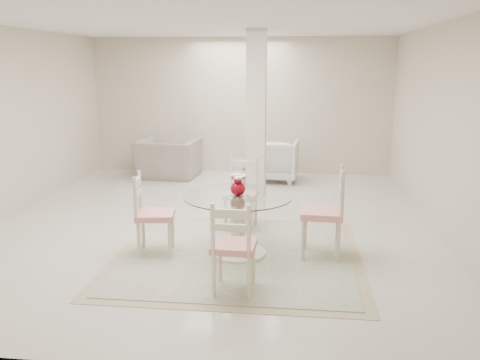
# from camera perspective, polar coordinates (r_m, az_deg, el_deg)

# --- Properties ---
(ground) EXTENTS (7.00, 7.00, 0.00)m
(ground) POSITION_cam_1_polar(r_m,az_deg,el_deg) (7.14, -3.14, -4.81)
(ground) COLOR silver
(ground) RESTS_ON ground
(room_shell) EXTENTS (6.02, 7.02, 2.71)m
(room_shell) POSITION_cam_1_polar(r_m,az_deg,el_deg) (6.81, -3.33, 10.24)
(room_shell) COLOR beige
(room_shell) RESTS_ON ground
(column) EXTENTS (0.30, 0.30, 2.70)m
(column) POSITION_cam_1_polar(r_m,az_deg,el_deg) (8.07, 1.84, 7.05)
(column) COLOR beige
(column) RESTS_ON ground
(area_rug) EXTENTS (2.81, 2.81, 0.02)m
(area_rug) POSITION_cam_1_polar(r_m,az_deg,el_deg) (5.95, -0.22, -8.36)
(area_rug) COLOR tan
(area_rug) RESTS_ON ground
(dining_table) EXTENTS (1.23, 1.23, 0.71)m
(dining_table) POSITION_cam_1_polar(r_m,az_deg,el_deg) (5.83, -0.23, -5.11)
(dining_table) COLOR beige
(dining_table) RESTS_ON ground
(red_vase) EXTENTS (0.20, 0.19, 0.26)m
(red_vase) POSITION_cam_1_polar(r_m,az_deg,el_deg) (5.70, -0.22, -0.54)
(red_vase) COLOR #9D0416
(red_vase) RESTS_ON dining_table
(dining_chair_east) EXTENTS (0.49, 0.49, 1.16)m
(dining_chair_east) POSITION_cam_1_polar(r_m,az_deg,el_deg) (5.80, 9.94, -2.87)
(dining_chair_east) COLOR beige
(dining_chair_east) RESTS_ON ground
(dining_chair_north) EXTENTS (0.45, 0.45, 1.05)m
(dining_chair_north) POSITION_cam_1_polar(r_m,az_deg,el_deg) (6.76, 0.22, -0.94)
(dining_chair_north) COLOR beige
(dining_chair_north) RESTS_ON ground
(dining_chair_west) EXTENTS (0.48, 0.48, 1.06)m
(dining_chair_west) POSITION_cam_1_polar(r_m,az_deg,el_deg) (5.90, -10.17, -3.15)
(dining_chair_west) COLOR beige
(dining_chair_west) RESTS_ON ground
(dining_chair_south) EXTENTS (0.42, 0.42, 1.02)m
(dining_chair_south) POSITION_cam_1_polar(r_m,az_deg,el_deg) (4.82, -0.82, -6.83)
(dining_chair_south) COLOR beige
(dining_chair_south) RESTS_ON ground
(recliner_taupe) EXTENTS (1.22, 1.09, 0.75)m
(recliner_taupe) POSITION_cam_1_polar(r_m,az_deg,el_deg) (10.03, -8.09, 2.42)
(recliner_taupe) COLOR gray
(recliner_taupe) RESTS_ON ground
(armchair_white) EXTENTS (0.91, 0.93, 0.78)m
(armchair_white) POSITION_cam_1_polar(r_m,az_deg,el_deg) (9.68, 3.97, 2.25)
(armchair_white) COLOR white
(armchair_white) RESTS_ON ground
(side_table) EXTENTS (0.47, 0.47, 0.49)m
(side_table) POSITION_cam_1_polar(r_m,az_deg,el_deg) (9.07, 0.48, 0.50)
(side_table) COLOR tan
(side_table) RESTS_ON ground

